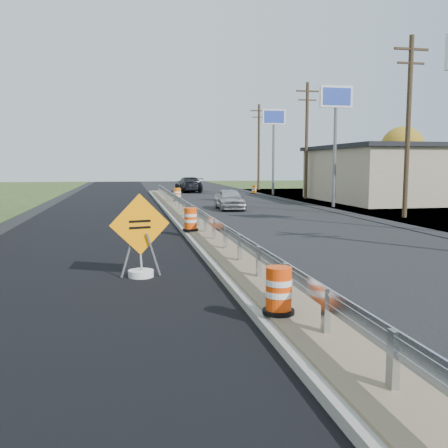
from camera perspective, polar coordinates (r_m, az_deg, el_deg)
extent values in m
plane|color=black|center=(15.61, 0.17, -3.60)|extent=(140.00, 140.00, 0.00)
cube|color=black|center=(25.26, -14.19, 0.20)|extent=(7.20, 120.00, 0.01)
cube|color=gray|center=(23.41, -3.65, 0.10)|extent=(1.60, 55.00, 0.18)
cube|color=brown|center=(23.40, -3.65, 0.38)|extent=(1.25, 55.00, 0.05)
cube|color=silver|center=(6.29, 18.79, -14.44)|extent=(0.10, 0.15, 0.70)
cube|color=silver|center=(7.99, 11.56, -9.62)|extent=(0.10, 0.15, 0.70)
cube|color=silver|center=(9.80, 7.05, -6.46)|extent=(0.10, 0.15, 0.70)
cube|color=silver|center=(11.67, 4.00, -4.27)|extent=(0.10, 0.15, 0.70)
cube|color=silver|center=(13.58, 1.81, -2.69)|extent=(0.10, 0.15, 0.70)
cube|color=silver|center=(15.52, 0.17, -1.50)|extent=(0.10, 0.15, 0.70)
cube|color=silver|center=(17.47, -1.11, -0.57)|extent=(0.10, 0.15, 0.70)
cube|color=silver|center=(19.42, -2.13, 0.18)|extent=(0.10, 0.15, 0.70)
cube|color=silver|center=(21.39, -2.96, 0.79)|extent=(0.10, 0.15, 0.70)
cube|color=silver|center=(23.36, -3.66, 1.29)|extent=(0.10, 0.15, 0.70)
cube|color=silver|center=(25.34, -4.24, 1.72)|extent=(0.10, 0.15, 0.70)
cube|color=silver|center=(27.32, -4.74, 2.08)|extent=(0.10, 0.15, 0.70)
cube|color=silver|center=(29.30, -5.17, 2.39)|extent=(0.10, 0.15, 0.70)
cube|color=silver|center=(31.29, -5.55, 2.67)|extent=(0.10, 0.15, 0.70)
cube|color=silver|center=(33.27, -5.88, 2.91)|extent=(0.10, 0.15, 0.70)
cube|color=silver|center=(35.26, -6.18, 3.12)|extent=(0.10, 0.15, 0.70)
cube|color=silver|center=(37.25, -6.44, 3.32)|extent=(0.10, 0.15, 0.70)
cube|color=silver|center=(39.24, -6.68, 3.49)|extent=(0.10, 0.15, 0.70)
cube|color=silver|center=(41.23, -6.90, 3.64)|extent=(0.10, 0.15, 0.70)
cube|color=silver|center=(43.22, -7.09, 3.78)|extent=(0.10, 0.15, 0.70)
cube|color=silver|center=(45.22, -7.27, 3.91)|extent=(0.10, 0.15, 0.70)
cube|color=silver|center=(47.21, -7.43, 4.03)|extent=(0.10, 0.15, 0.70)
cube|color=silver|center=(24.33, -3.96, 1.98)|extent=(0.04, 46.00, 0.34)
cube|color=silver|center=(24.34, -3.96, 1.79)|extent=(0.06, 46.00, 0.03)
cube|color=silver|center=(24.33, -3.96, 2.17)|extent=(0.06, 46.00, 0.03)
cube|color=tan|center=(42.49, 23.42, 5.14)|extent=(18.00, 12.00, 4.00)
cube|color=black|center=(42.50, 23.56, 8.00)|extent=(18.50, 12.50, 0.30)
cube|color=black|center=(38.17, 12.20, 4.82)|extent=(0.08, 7.20, 2.20)
cylinder|color=slate|center=(33.87, 12.53, 7.63)|extent=(0.22, 0.22, 6.80)
cube|color=white|center=(34.15, 12.70, 14.01)|extent=(2.20, 0.25, 1.40)
cube|color=#263FB2|center=(34.15, 12.70, 14.01)|extent=(1.90, 0.30, 1.10)
cylinder|color=slate|center=(47.04, 5.66, 7.48)|extent=(0.22, 0.22, 6.80)
cube|color=white|center=(47.24, 5.71, 12.09)|extent=(2.20, 0.25, 1.40)
cube|color=#263FB2|center=(47.24, 5.71, 12.09)|extent=(1.90, 0.30, 1.10)
cylinder|color=#473523|center=(28.15, 20.29, 10.22)|extent=(0.26, 0.26, 9.40)
cube|color=#473523|center=(28.70, 20.63, 18.21)|extent=(1.90, 0.12, 0.12)
cube|color=#473523|center=(28.56, 20.57, 16.83)|extent=(1.50, 0.10, 0.10)
cylinder|color=#473523|center=(41.70, 9.41, 9.30)|extent=(0.26, 0.26, 9.40)
cube|color=#473523|center=(42.07, 9.52, 14.75)|extent=(1.90, 0.12, 0.12)
cube|color=#473523|center=(41.98, 9.50, 13.80)|extent=(1.50, 0.10, 0.10)
cylinder|color=#473523|center=(56.00, 3.99, 8.71)|extent=(0.26, 0.26, 9.40)
cube|color=#473523|center=(56.28, 4.03, 12.79)|extent=(1.90, 0.12, 0.12)
cube|color=#473523|center=(56.21, 4.02, 12.08)|extent=(1.50, 0.10, 0.10)
cylinder|color=#473523|center=(57.00, 19.60, 5.13)|extent=(0.36, 0.36, 3.08)
sphere|color=#A68F23|center=(57.01, 19.72, 8.15)|extent=(4.62, 4.62, 4.62)
cylinder|color=white|center=(12.77, -9.47, -5.62)|extent=(0.64, 0.64, 0.18)
cube|color=slate|center=(12.68, -10.96, -3.55)|extent=(0.38, 0.13, 1.10)
cube|color=slate|center=(12.69, -8.07, -3.48)|extent=(0.38, 0.13, 1.10)
cube|color=slate|center=(12.74, -9.52, -3.47)|extent=(0.11, 0.28, 1.12)
cube|color=#FF8F05|center=(12.57, -9.59, -0.03)|extent=(1.50, 0.40, 1.53)
cube|color=black|center=(12.53, -9.59, 0.32)|extent=(0.53, 0.14, 0.06)
cube|color=black|center=(12.55, -9.58, -0.41)|extent=(0.53, 0.14, 0.06)
cylinder|color=black|center=(8.90, 6.24, -9.90)|extent=(0.56, 0.56, 0.08)
cylinder|color=#F0410A|center=(8.80, 6.27, -7.44)|extent=(0.45, 0.45, 0.79)
cylinder|color=white|center=(8.77, 6.28, -6.60)|extent=(0.46, 0.46, 0.10)
cylinder|color=white|center=(8.82, 6.26, -7.91)|extent=(0.46, 0.46, 0.10)
cylinder|color=black|center=(19.68, -3.84, -0.65)|extent=(0.62, 0.62, 0.08)
cylinder|color=#FF4B0A|center=(19.63, -3.85, 0.60)|extent=(0.49, 0.49, 0.86)
cylinder|color=white|center=(19.61, -3.86, 1.01)|extent=(0.51, 0.51, 0.11)
cylinder|color=white|center=(19.63, -3.85, 0.36)|extent=(0.51, 0.51, 0.11)
cylinder|color=black|center=(35.72, -5.35, 2.69)|extent=(0.64, 0.64, 0.09)
cylinder|color=orange|center=(35.69, -5.36, 3.40)|extent=(0.51, 0.51, 0.89)
cylinder|color=white|center=(35.68, -5.36, 3.64)|extent=(0.52, 0.52, 0.12)
cylinder|color=white|center=(35.69, -5.35, 3.26)|extent=(0.52, 0.52, 0.12)
cylinder|color=black|center=(48.75, 3.45, 3.52)|extent=(0.55, 0.55, 0.07)
cylinder|color=orange|center=(48.73, 3.45, 3.98)|extent=(0.44, 0.44, 0.77)
cylinder|color=white|center=(48.72, 3.45, 4.13)|extent=(0.46, 0.46, 0.10)
cylinder|color=white|center=(48.73, 3.45, 3.89)|extent=(0.46, 0.46, 0.10)
imported|color=#B7B7BC|center=(31.47, 0.63, 2.88)|extent=(1.66, 3.94, 1.33)
imported|color=black|center=(51.80, -4.05, 4.53)|extent=(2.53, 5.48, 1.55)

